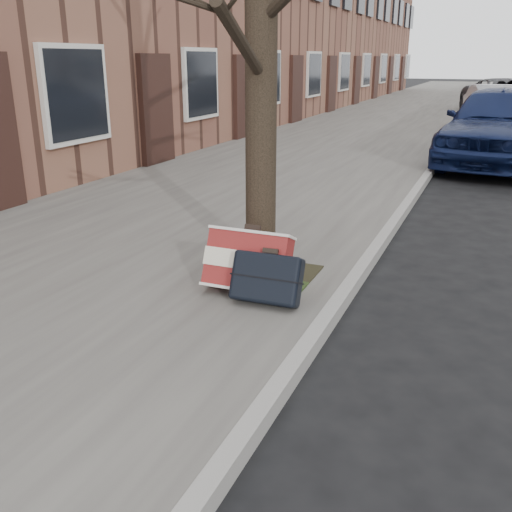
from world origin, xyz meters
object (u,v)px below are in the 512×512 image
at_px(suitcase_red, 248,262).
at_px(car_near_front, 500,125).
at_px(suitcase_navy, 267,278).
at_px(car_near_mid, 501,111).

distance_m(suitcase_red, car_near_front, 8.42).
xyz_separation_m(suitcase_navy, car_near_mid, (1.55, 13.02, 0.33)).
bearing_deg(car_near_front, car_near_mid, 98.03).
bearing_deg(car_near_front, suitcase_navy, -93.15).
bearing_deg(suitcase_navy, car_near_mid, 81.34).
height_order(suitcase_red, suitcase_navy, suitcase_red).
xyz_separation_m(car_near_front, car_near_mid, (-0.04, 4.66, -0.12)).
relative_size(suitcase_red, car_near_front, 0.15).
distance_m(suitcase_red, car_near_mid, 12.99).
distance_m(suitcase_red, suitcase_navy, 0.29).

